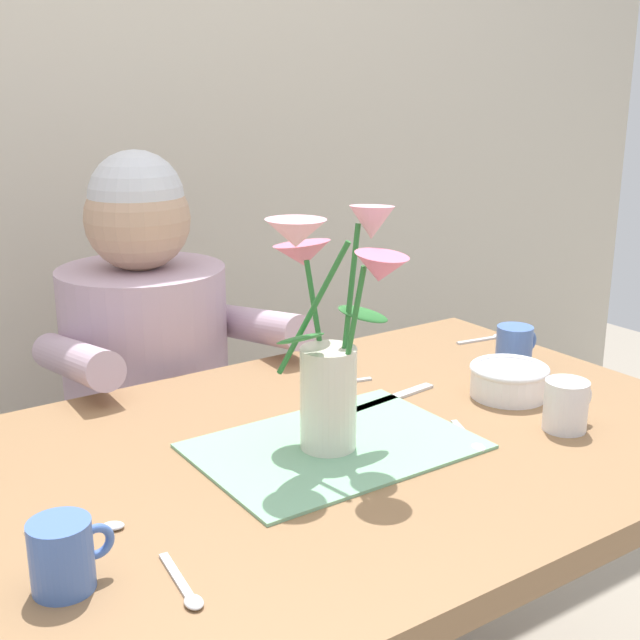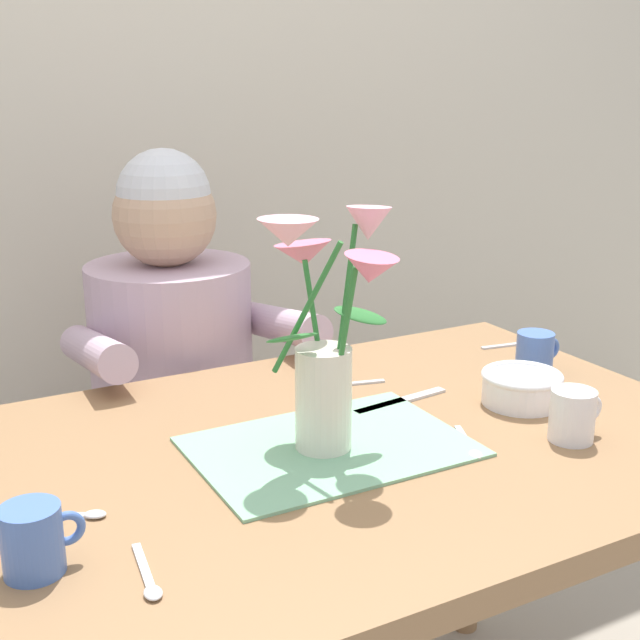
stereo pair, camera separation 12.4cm
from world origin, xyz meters
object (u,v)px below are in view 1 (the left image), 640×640
(ceramic_bowl, at_px, (509,379))
(coffee_cup, at_px, (566,405))
(tea_cup, at_px, (63,555))
(seated_person, at_px, (151,423))
(flower_vase, at_px, (330,329))
(dinner_knife, at_px, (392,398))
(ceramic_mug, at_px, (515,347))

(ceramic_bowl, distance_m, coffee_cup, 0.15)
(tea_cup, bearing_deg, ceramic_bowl, 8.78)
(seated_person, bearing_deg, coffee_cup, -67.78)
(flower_vase, relative_size, dinner_knife, 1.89)
(seated_person, relative_size, ceramic_bowl, 8.35)
(seated_person, height_order, coffee_cup, seated_person)
(tea_cup, bearing_deg, ceramic_mug, 13.57)
(ceramic_bowl, height_order, coffee_cup, coffee_cup)
(dinner_knife, relative_size, tea_cup, 2.04)
(flower_vase, distance_m, coffee_cup, 0.40)
(flower_vase, height_order, dinner_knife, flower_vase)
(ceramic_mug, bearing_deg, coffee_cup, -121.47)
(coffee_cup, bearing_deg, ceramic_mug, 58.53)
(flower_vase, xyz_separation_m, coffee_cup, (0.35, -0.15, -0.15))
(ceramic_bowl, relative_size, coffee_cup, 1.46)
(ceramic_bowl, xyz_separation_m, dinner_knife, (-0.18, 0.10, -0.03))
(ceramic_mug, bearing_deg, seated_person, 134.57)
(coffee_cup, distance_m, ceramic_mug, 0.29)
(flower_vase, height_order, ceramic_mug, flower_vase)
(flower_vase, distance_m, tea_cup, 0.48)
(seated_person, relative_size, dinner_knife, 5.97)
(dinner_knife, bearing_deg, coffee_cup, -66.65)
(tea_cup, bearing_deg, seated_person, 61.33)
(ceramic_bowl, xyz_separation_m, tea_cup, (-0.81, -0.13, 0.01))
(ceramic_bowl, bearing_deg, tea_cup, -171.22)
(dinner_knife, height_order, coffee_cup, coffee_cup)
(dinner_knife, bearing_deg, ceramic_mug, -6.70)
(flower_vase, height_order, coffee_cup, flower_vase)
(ceramic_bowl, bearing_deg, flower_vase, -179.90)
(seated_person, distance_m, ceramic_bowl, 0.77)
(flower_vase, xyz_separation_m, ceramic_bowl, (0.38, 0.00, -0.16))
(seated_person, distance_m, ceramic_mug, 0.77)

